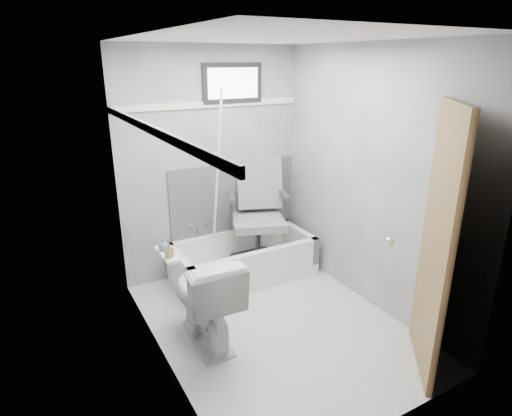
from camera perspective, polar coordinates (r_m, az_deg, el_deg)
floor at (r=3.98m, az=2.55°, el=-15.20°), size 2.60×2.60×0.00m
ceiling at (r=3.29m, az=3.22°, el=21.79°), size 2.60×2.60×0.00m
wall_back at (r=4.56m, az=-5.88°, el=5.81°), size 2.00×0.02×2.40m
wall_front at (r=2.52m, az=18.79°, el=-6.50°), size 2.00×0.02×2.40m
wall_left at (r=3.06m, az=-13.22°, el=-1.37°), size 0.02×2.60×2.40m
wall_right at (r=4.05m, az=14.95°, el=3.53°), size 0.02×2.60×2.40m
bathtub at (r=4.65m, az=-1.67°, el=-6.81°), size 1.50×0.70×0.42m
office_chair at (r=4.57m, az=0.27°, el=-0.83°), size 0.83×0.83×1.13m
toilet at (r=3.61m, az=-6.82°, el=-11.78°), size 0.50×0.84×0.80m
door at (r=3.36m, az=29.59°, el=-5.30°), size 0.78×0.78×2.00m
window at (r=4.54m, az=-3.16°, el=16.29°), size 0.66×0.04×0.40m
backerboard at (r=4.76m, az=-2.92°, el=1.47°), size 1.50×0.02×0.78m
trim_back at (r=4.45m, az=-6.09°, el=13.57°), size 2.00×0.02×0.06m
trim_left at (r=2.91m, az=-13.91°, el=10.16°), size 0.02×2.60×0.06m
pole at (r=4.36m, az=-5.25°, el=3.18°), size 0.02×0.38×1.92m
shelf at (r=3.22m, az=-11.73°, el=-6.05°), size 0.10×0.32×0.02m
soap_bottle_a at (r=3.12m, az=-11.53°, el=-5.55°), size 0.06×0.06×0.10m
soap_bottle_b at (r=3.24m, az=-12.30°, el=-4.73°), size 0.09×0.09×0.10m
faucet at (r=4.66m, az=-7.71°, el=-2.37°), size 0.26×0.10×0.16m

